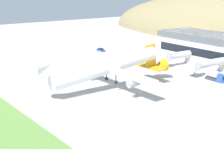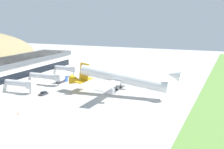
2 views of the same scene
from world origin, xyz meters
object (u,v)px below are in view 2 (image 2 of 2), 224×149
Objects in this scene: terminal_building at (17,68)px; box_truck at (62,79)px; traffic_cone_0 at (18,114)px; service_car_1 at (44,94)px; jetway_1 at (47,76)px; fuel_truck at (91,72)px; cargo_airplane at (121,78)px; jetway_0 at (21,84)px; jetway_2 at (67,69)px.

terminal_building is 10.10× the size of box_truck.
terminal_building reaches higher than traffic_cone_0.
service_car_1 is 23.69m from box_truck.
fuel_truck is (29.13, -7.81, -2.58)m from jetway_1.
cargo_airplane is at bearing -97.19° from jetway_1.
fuel_truck is at bearing -11.53° from jetway_0.
service_car_1 is at bearing 111.23° from cargo_airplane.
jetway_0 is 46.92m from fuel_truck.
cargo_airplane reaches higher than jetway_1.
cargo_airplane is (-26.50, -40.07, 2.99)m from jetway_2.
jetway_0 is at bearing 174.70° from jetway_1.
jetway_2 is 12.72m from fuel_truck.
cargo_airplane is 6.48× the size of box_truck.
cargo_airplane is at bearing -73.08° from jetway_0.
terminal_building reaches higher than fuel_truck.
cargo_airplane is (-6.14, -55.97, 0.54)m from terminal_building.
box_truck is at bearing -75.39° from terminal_building.
fuel_truck is at bearing -15.01° from jetway_1.
box_truck is at bearing 168.50° from fuel_truck.
traffic_cone_0 is at bearing -164.15° from jetway_2.
service_car_1 is at bearing -123.06° from terminal_building.
service_car_1 is (-17.46, -26.82, -5.86)m from terminal_building.
fuel_truck is 22.65m from box_truck.
box_truck is at bearing -25.41° from jetway_1.
fuel_truck is (33.91, 30.06, -5.57)m from cargo_airplane.
terminal_building is at bearing 42.38° from jetway_0.
cargo_airplane reaches higher than traffic_cone_0.
terminal_building reaches higher than jetway_2.
traffic_cone_0 is at bearing -173.75° from fuel_truck.
jetway_2 is 3.11× the size of service_car_1.
terminal_building is at bearing 85.71° from jetway_1.
jetway_0 is at bearing 93.73° from service_car_1.
box_truck is at bearing -11.57° from jetway_0.
jetway_1 is 2.36× the size of box_truck.
fuel_truck reaches higher than traffic_cone_0.
jetway_0 is 10.85m from service_car_1.
jetway_0 is 24.37× the size of traffic_cone_0.
terminal_building is 38.31m from fuel_truck.
terminal_building reaches higher than jetway_0.
jetway_2 is 1.78× the size of box_truck.
cargo_airplane reaches higher than fuel_truck.
jetway_1 is 30.27m from fuel_truck.
traffic_cone_0 is (-40.38, -15.42, -3.71)m from jetway_1.
cargo_airplane reaches higher than jetway_2.
cargo_airplane is 11.29× the size of service_car_1.
cargo_airplane is 6.65× the size of fuel_truck.
jetway_0 reaches higher than fuel_truck.
service_car_1 is at bearing -86.27° from jetway_0.
jetway_2 reaches higher than box_truck.
service_car_1 is 25.19m from traffic_cone_0.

